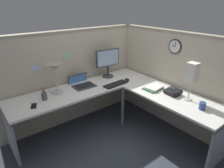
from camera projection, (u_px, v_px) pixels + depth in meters
name	position (u px, v px, depth m)	size (l,w,h in m)	color
ground_plane	(121.00, 131.00, 3.29)	(6.80, 6.80, 0.00)	#383D47
cubicle_wall_back	(73.00, 77.00, 3.41)	(2.57, 0.12, 1.58)	#B7AD99
cubicle_wall_right	(173.00, 80.00, 3.29)	(0.12, 2.37, 1.58)	#B7AD99
desk	(117.00, 101.00, 2.93)	(2.35, 2.15, 0.73)	silver
monitor	(108.00, 61.00, 3.48)	(0.46, 0.20, 0.50)	#38383D
laptop	(81.00, 83.00, 3.24)	(0.35, 0.39, 0.22)	#38383D
keyboard	(116.00, 84.00, 3.24)	(0.43, 0.14, 0.02)	black
computer_mouse	(127.00, 80.00, 3.41)	(0.06, 0.10, 0.03)	black
desk_lamp_dome	(55.00, 69.00, 2.84)	(0.24, 0.24, 0.44)	#B7BABF
pen_cup	(44.00, 96.00, 2.74)	(0.08, 0.08, 0.18)	#4C4C51
cell_phone	(34.00, 106.00, 2.59)	(0.07, 0.14, 0.01)	black
office_phone	(173.00, 92.00, 2.90)	(0.20, 0.22, 0.11)	black
book_stack	(153.00, 88.00, 3.08)	(0.30, 0.23, 0.04)	#3F7F4C
desk_lamp_paper	(192.00, 74.00, 2.61)	(0.13, 0.13, 0.53)	#B7BABF
coffee_mug	(202.00, 106.00, 2.50)	(0.08, 0.08, 0.10)	#2D4C8C
wall_clock	(175.00, 46.00, 3.03)	(0.04, 0.22, 0.22)	black
pinned_note_leftmost	(35.00, 68.00, 2.91)	(0.10, 0.00, 0.07)	#99B7E5
pinned_note_middle	(66.00, 55.00, 3.14)	(0.10, 0.00, 0.09)	#8CCC99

